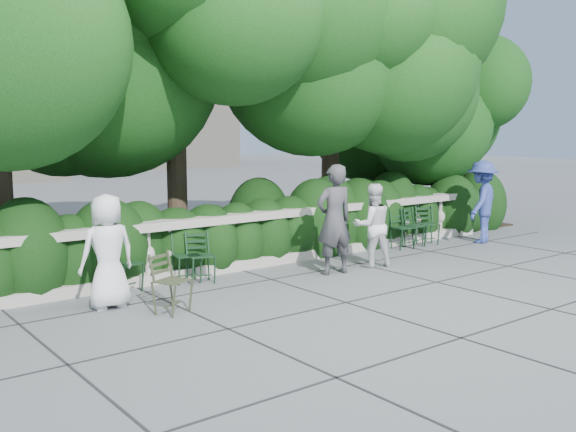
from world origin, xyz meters
TOP-DOWN VIEW (x-y plane):
  - ground at (0.00, 0.00)m, footprint 90.00×90.00m
  - balustrade at (0.00, 1.80)m, footprint 12.00×0.44m
  - shrub_hedge at (0.00, 3.00)m, footprint 15.00×2.60m
  - tree_canopy at (0.69, 3.19)m, footprint 15.04×6.52m
  - chair_a at (-2.71, 1.33)m, footprint 0.55×0.58m
  - chair_b at (-1.57, 1.18)m, footprint 0.54×0.57m
  - chair_c at (-1.73, 1.34)m, footprint 0.53×0.56m
  - chair_d at (3.26, 1.20)m, footprint 0.51×0.54m
  - chair_e at (4.05, 1.25)m, footprint 0.60×0.62m
  - chair_f at (3.64, 1.19)m, footprint 0.47×0.51m
  - chair_weathered at (-2.66, -0.08)m, footprint 0.59×0.61m
  - person_businessman at (-3.28, 0.84)m, footprint 0.80×0.54m
  - person_woman_grey at (0.61, 0.50)m, footprint 0.75×0.55m
  - person_casual_man at (1.56, 0.53)m, footprint 0.89×0.81m
  - person_older_blue at (5.21, 0.81)m, footprint 1.32×1.03m

SIDE VIEW (x-z plane):
  - ground at x=0.00m, z-range 0.00..0.00m
  - shrub_hedge at x=0.00m, z-range -0.85..0.85m
  - chair_a at x=-2.71m, z-range -0.42..0.42m
  - chair_b at x=-1.57m, z-range -0.42..0.42m
  - chair_c at x=-1.73m, z-range -0.42..0.42m
  - chair_d at x=3.26m, z-range -0.42..0.42m
  - chair_e at x=4.05m, z-range -0.42..0.42m
  - chair_f at x=3.64m, z-range -0.42..0.42m
  - chair_weathered at x=-2.66m, z-range -0.42..0.42m
  - balustrade at x=0.00m, z-range -0.01..0.99m
  - person_casual_man at x=1.56m, z-range 0.00..1.51m
  - person_businessman at x=-3.28m, z-range 0.00..1.60m
  - person_older_blue at x=5.21m, z-range 0.00..1.80m
  - person_woman_grey at x=0.61m, z-range 0.00..1.88m
  - tree_canopy at x=0.69m, z-range 0.57..7.35m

